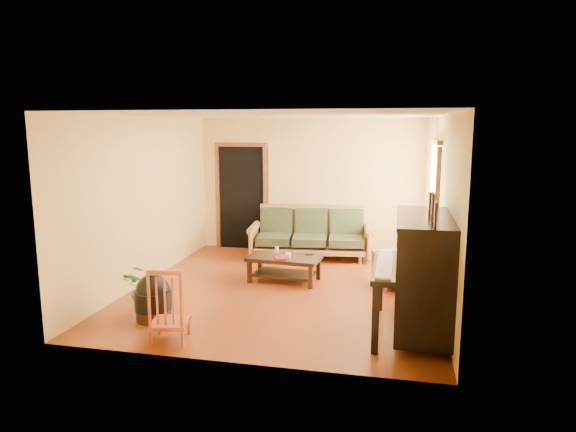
% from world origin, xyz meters
% --- Properties ---
extents(floor, '(5.00, 5.00, 0.00)m').
position_xyz_m(floor, '(0.00, 0.00, 0.00)').
color(floor, '#5F230C').
rests_on(floor, ground).
extents(doorway, '(1.08, 0.16, 2.05)m').
position_xyz_m(doorway, '(-1.45, 2.48, 1.02)').
color(doorway, black).
rests_on(doorway, floor).
extents(window, '(0.12, 1.36, 1.46)m').
position_xyz_m(window, '(2.21, 1.30, 1.50)').
color(window, white).
rests_on(window, right_wall).
extents(sofa, '(2.31, 1.16, 0.95)m').
position_xyz_m(sofa, '(0.04, 1.96, 0.48)').
color(sofa, brown).
rests_on(sofa, floor).
extents(coffee_table, '(1.17, 0.71, 0.41)m').
position_xyz_m(coffee_table, '(-0.11, 0.42, 0.20)').
color(coffee_table, black).
rests_on(coffee_table, floor).
extents(armchair, '(0.95, 0.97, 0.76)m').
position_xyz_m(armchair, '(1.65, 0.56, 0.38)').
color(armchair, brown).
rests_on(armchair, floor).
extents(piano, '(0.95, 1.61, 1.42)m').
position_xyz_m(piano, '(1.96, -1.27, 0.71)').
color(piano, black).
rests_on(piano, floor).
extents(footstool, '(0.56, 0.56, 0.44)m').
position_xyz_m(footstool, '(-1.37, -1.56, 0.22)').
color(footstool, black).
rests_on(footstool, floor).
extents(red_chair, '(0.49, 0.52, 0.88)m').
position_xyz_m(red_chair, '(-0.88, -2.12, 0.44)').
color(red_chair, '#9D3A1C').
rests_on(red_chair, floor).
extents(leaning_frame, '(0.42, 0.10, 0.55)m').
position_xyz_m(leaning_frame, '(1.88, 2.39, 0.28)').
color(leaning_frame, '#AD8E39').
rests_on(leaning_frame, floor).
extents(ceramic_crock, '(0.21, 0.21, 0.26)m').
position_xyz_m(ceramic_crock, '(1.91, 2.19, 0.13)').
color(ceramic_crock, '#3547A0').
rests_on(ceramic_crock, floor).
extents(potted_plant, '(0.70, 0.63, 0.69)m').
position_xyz_m(potted_plant, '(-1.53, -1.36, 0.34)').
color(potted_plant, '#215518').
rests_on(potted_plant, floor).
extents(book, '(0.27, 0.30, 0.02)m').
position_xyz_m(book, '(-0.21, 0.23, 0.42)').
color(book, maroon).
rests_on(book, coffee_table).
extents(candle, '(0.06, 0.06, 0.11)m').
position_xyz_m(candle, '(-0.28, 0.61, 0.46)').
color(candle, silver).
rests_on(candle, coffee_table).
extents(glass_jar, '(0.12, 0.12, 0.07)m').
position_xyz_m(glass_jar, '(-0.04, 0.37, 0.44)').
color(glass_jar, white).
rests_on(glass_jar, coffee_table).
extents(remote, '(0.14, 0.06, 0.01)m').
position_xyz_m(remote, '(0.26, 0.59, 0.41)').
color(remote, black).
rests_on(remote, coffee_table).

